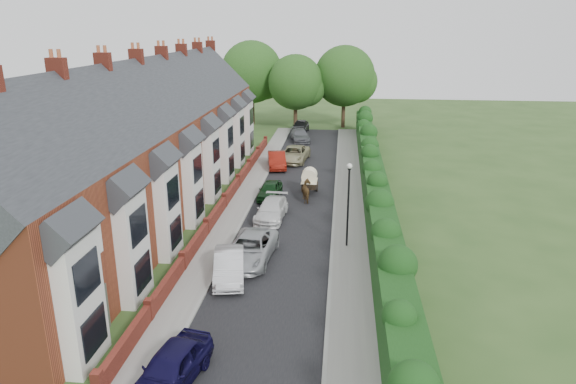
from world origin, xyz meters
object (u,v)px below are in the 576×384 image
(car_beige, at_px, (294,154))
(horse, at_px, (308,191))
(car_green, at_px, (270,190))
(lamppost, at_px, (348,195))
(car_silver_a, at_px, (229,266))
(car_white, at_px, (271,210))
(car_black, at_px, (301,126))
(car_navy, at_px, (171,368))
(car_silver_b, at_px, (250,249))
(car_red, at_px, (277,160))
(horse_cart, at_px, (309,179))
(car_grey, at_px, (300,135))

(car_beige, height_order, horse, horse)
(car_green, bearing_deg, lamppost, -51.74)
(lamppost, distance_m, car_silver_a, 8.06)
(car_white, height_order, car_black, car_black)
(car_silver_a, relative_size, car_white, 0.96)
(car_white, bearing_deg, car_black, 94.14)
(car_silver_a, bearing_deg, car_navy, -102.99)
(car_beige, bearing_deg, car_green, -88.01)
(car_silver_b, bearing_deg, car_beige, 93.76)
(lamppost, distance_m, car_black, 34.47)
(car_silver_a, xyz_separation_m, car_red, (-0.31, 21.97, 0.02))
(car_red, xyz_separation_m, horse_cart, (3.50, -7.27, 0.43))
(car_silver_b, distance_m, car_green, 10.99)
(car_silver_a, height_order, car_white, car_silver_a)
(lamppost, relative_size, car_silver_b, 0.99)
(lamppost, relative_size, horse, 2.78)
(car_green, relative_size, car_grey, 0.81)
(car_grey, distance_m, car_black, 4.93)
(car_beige, xyz_separation_m, car_grey, (-0.23, 9.20, -0.06))
(car_beige, xyz_separation_m, car_black, (-0.58, 14.12, 0.05))
(car_silver_b, bearing_deg, car_black, 95.04)
(car_navy, relative_size, car_green, 1.15)
(car_beige, distance_m, horse, 11.88)
(horse_cart, bearing_deg, car_beige, 102.20)
(car_beige, distance_m, horse_cart, 9.93)
(horse_cart, bearing_deg, car_white, -110.37)
(horse, bearing_deg, car_grey, -99.47)
(car_white, height_order, car_grey, car_grey)
(car_grey, height_order, car_black, car_black)
(car_navy, height_order, car_black, car_black)
(car_white, distance_m, car_green, 4.44)
(car_red, relative_size, car_black, 0.98)
(car_navy, relative_size, car_red, 0.97)
(car_silver_a, bearing_deg, car_black, 78.32)
(car_black, bearing_deg, car_red, -90.22)
(car_silver_a, bearing_deg, horse_cart, 66.86)
(car_silver_b, xyz_separation_m, car_white, (0.28, 6.60, -0.07))
(car_red, height_order, horse_cart, horse_cart)
(car_silver_b, height_order, car_red, car_red)
(car_white, distance_m, car_beige, 15.58)
(lamppost, bearing_deg, car_red, 110.22)
(car_white, height_order, horse_cart, horse_cart)
(car_navy, bearing_deg, car_white, 97.11)
(lamppost, height_order, car_white, lamppost)
(lamppost, height_order, car_green, lamppost)
(car_green, xyz_separation_m, car_black, (0.23, 25.32, 0.14))
(lamppost, relative_size, car_red, 1.16)
(car_white, xyz_separation_m, horse_cart, (2.19, 5.89, 0.50))
(car_silver_a, distance_m, horse, 13.10)
(car_silver_b, relative_size, car_beige, 0.99)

